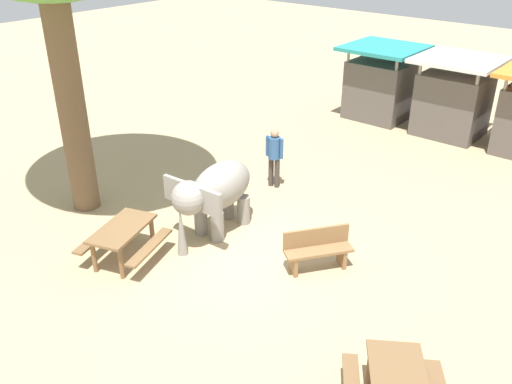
{
  "coord_description": "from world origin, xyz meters",
  "views": [
    {
      "loc": [
        6.67,
        -7.22,
        6.53
      ],
      "look_at": [
        -0.42,
        1.31,
        0.8
      ],
      "focal_mm": 37.99,
      "sensor_mm": 36.0,
      "label": 1
    }
  ],
  "objects": [
    {
      "name": "ground_plane",
      "position": [
        0.0,
        0.0,
        0.0
      ],
      "size": [
        60.0,
        60.0,
        0.0
      ],
      "primitive_type": "plane",
      "color": "tan"
    },
    {
      "name": "elephant",
      "position": [
        -0.83,
        0.37,
        1.04
      ],
      "size": [
        1.58,
        2.35,
        1.63
      ],
      "rotation": [
        0.0,
        0.0,
        4.76
      ],
      "color": "gray",
      "rests_on": "ground_plane"
    },
    {
      "name": "person_handler",
      "position": [
        -1.27,
        3.07,
        0.95
      ],
      "size": [
        0.5,
        0.32,
        1.62
      ],
      "rotation": [
        0.0,
        0.0,
        -1.4
      ],
      "color": "#3F3833",
      "rests_on": "ground_plane"
    },
    {
      "name": "wooden_bench",
      "position": [
        1.72,
        0.69,
        0.47
      ],
      "size": [
        1.14,
        1.37,
        0.88
      ],
      "rotation": [
        0.0,
        0.0,
        4.09
      ],
      "color": "olive",
      "rests_on": "ground_plane"
    },
    {
      "name": "picnic_table_far",
      "position": [
        -1.56,
        -1.64,
        0.59
      ],
      "size": [
        1.89,
        1.9,
        0.78
      ],
      "rotation": [
        0.0,
        0.0,
        5.04
      ],
      "color": "brown",
      "rests_on": "ground_plane"
    },
    {
      "name": "market_stall_teal",
      "position": [
        -1.82,
        9.8,
        1.14
      ],
      "size": [
        2.5,
        2.5,
        2.52
      ],
      "color": "#59514C",
      "rests_on": "ground_plane"
    },
    {
      "name": "market_stall_white",
      "position": [
        0.78,
        9.8,
        1.14
      ],
      "size": [
        2.5,
        2.5,
        2.52
      ],
      "color": "#59514C",
      "rests_on": "ground_plane"
    },
    {
      "name": "feed_bucket",
      "position": [
        -2.26,
        0.71,
        0.16
      ],
      "size": [
        0.36,
        0.36,
        0.32
      ],
      "primitive_type": "cylinder",
      "color": "gray",
      "rests_on": "ground_plane"
    }
  ]
}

